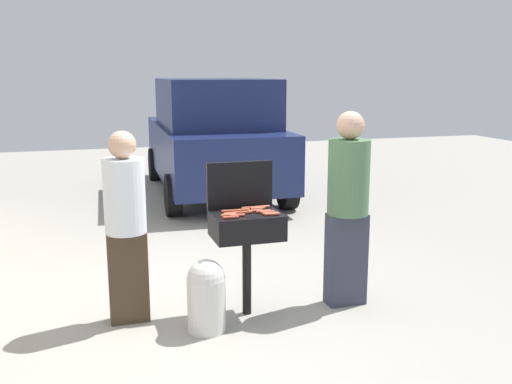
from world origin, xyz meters
TOP-DOWN VIEW (x-y plane):
  - ground_plane at (0.00, 0.00)m, footprint 24.00×24.00m
  - bbq_grill at (0.23, -0.17)m, footprint 0.60×0.44m
  - grill_lid_open at (0.23, 0.05)m, footprint 0.60×0.05m
  - hot_dog_0 at (0.05, -0.32)m, footprint 0.13×0.04m
  - hot_dog_1 at (0.12, -0.27)m, footprint 0.13×0.03m
  - hot_dog_2 at (0.41, -0.32)m, footprint 0.13×0.04m
  - hot_dog_3 at (0.08, -0.19)m, footprint 0.13×0.04m
  - hot_dog_4 at (0.42, -0.03)m, footprint 0.13×0.03m
  - hot_dog_5 at (0.36, -0.08)m, footprint 0.13×0.03m
  - hot_dog_6 at (0.21, -0.19)m, footprint 0.13×0.03m
  - hot_dog_7 at (0.05, -0.24)m, footprint 0.13×0.03m
  - hot_dog_8 at (0.31, -0.15)m, footprint 0.13×0.04m
  - hot_dog_9 at (0.40, -0.23)m, footprint 0.13×0.03m
  - hot_dog_10 at (0.40, -0.28)m, footprint 0.13×0.04m
  - hot_dog_11 at (0.21, -0.10)m, footprint 0.13×0.03m
  - hot_dog_12 at (0.29, -0.03)m, footprint 0.13×0.03m
  - hot_dog_13 at (0.37, -0.20)m, footprint 0.13×0.03m
  - hot_dog_14 at (0.09, -0.10)m, footprint 0.13×0.03m
  - propane_tank at (-0.19, -0.40)m, footprint 0.32×0.32m
  - person_left at (-0.79, -0.01)m, footprint 0.35×0.35m
  - person_right at (1.17, -0.21)m, footprint 0.38×0.38m
  - parked_minivan at (1.14, 5.05)m, footprint 2.17×4.47m

SIDE VIEW (x-z plane):
  - ground_plane at x=0.00m, z-range 0.00..0.00m
  - propane_tank at x=-0.19m, z-range 0.01..0.63m
  - bbq_grill at x=0.23m, z-range 0.32..1.25m
  - person_left at x=-0.79m, z-range 0.07..1.73m
  - hot_dog_0 at x=0.05m, z-range 0.93..0.95m
  - hot_dog_1 at x=0.12m, z-range 0.93..0.95m
  - hot_dog_2 at x=0.41m, z-range 0.93..0.95m
  - hot_dog_3 at x=0.08m, z-range 0.93..0.95m
  - hot_dog_4 at x=0.42m, z-range 0.93..0.95m
  - hot_dog_5 at x=0.36m, z-range 0.93..0.95m
  - hot_dog_6 at x=0.21m, z-range 0.93..0.95m
  - hot_dog_7 at x=0.05m, z-range 0.93..0.95m
  - hot_dog_8 at x=0.31m, z-range 0.93..0.95m
  - hot_dog_9 at x=0.40m, z-range 0.93..0.95m
  - hot_dog_10 at x=0.40m, z-range 0.93..0.95m
  - hot_dog_11 at x=0.21m, z-range 0.93..0.95m
  - hot_dog_12 at x=0.29m, z-range 0.93..0.95m
  - hot_dog_13 at x=0.37m, z-range 0.93..0.95m
  - hot_dog_14 at x=0.09m, z-range 0.93..0.95m
  - person_right at x=1.17m, z-range 0.08..1.87m
  - parked_minivan at x=1.14m, z-range 0.02..2.04m
  - grill_lid_open at x=0.23m, z-range 0.93..1.35m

